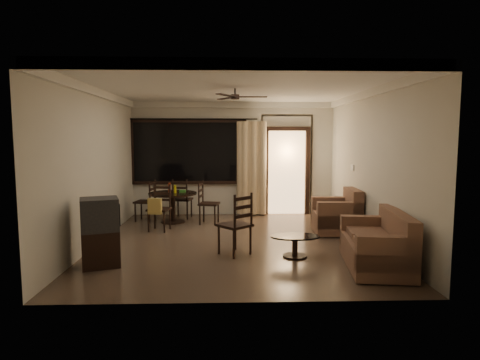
{
  "coord_description": "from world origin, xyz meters",
  "views": [
    {
      "loc": [
        -0.14,
        -7.26,
        1.92
      ],
      "look_at": [
        0.1,
        0.2,
        1.13
      ],
      "focal_mm": 30.0,
      "sensor_mm": 36.0,
      "label": 1
    }
  ],
  "objects_px": {
    "tv_cabinet": "(100,232)",
    "coffee_table": "(295,243)",
    "side_chair": "(235,236)",
    "sofa": "(379,246)",
    "dining_table": "(173,199)",
    "dining_chair_west": "(146,209)",
    "dining_chair_east": "(209,211)",
    "dining_chair_north": "(182,206)",
    "armchair": "(339,215)",
    "dining_chair_south": "(159,216)"
  },
  "relations": [
    {
      "from": "tv_cabinet",
      "to": "coffee_table",
      "type": "bearing_deg",
      "value": -12.96
    },
    {
      "from": "side_chair",
      "to": "sofa",
      "type": "bearing_deg",
      "value": 119.36
    },
    {
      "from": "dining_table",
      "to": "coffee_table",
      "type": "xyz_separation_m",
      "value": [
        2.33,
        -2.76,
        -0.31
      ]
    },
    {
      "from": "dining_table",
      "to": "dining_chair_west",
      "type": "xyz_separation_m",
      "value": [
        -0.65,
        0.17,
        -0.26
      ]
    },
    {
      "from": "dining_chair_east",
      "to": "dining_chair_west",
      "type": "bearing_deg",
      "value": 88.72
    },
    {
      "from": "tv_cabinet",
      "to": "coffee_table",
      "type": "distance_m",
      "value": 3.03
    },
    {
      "from": "dining_table",
      "to": "dining_chair_north",
      "type": "height_order",
      "value": "dining_chair_north"
    },
    {
      "from": "dining_chair_west",
      "to": "armchair",
      "type": "distance_m",
      "value": 4.35
    },
    {
      "from": "tv_cabinet",
      "to": "coffee_table",
      "type": "height_order",
      "value": "tv_cabinet"
    },
    {
      "from": "dining_table",
      "to": "tv_cabinet",
      "type": "distance_m",
      "value": 3.19
    },
    {
      "from": "dining_chair_north",
      "to": "coffee_table",
      "type": "relative_size",
      "value": 1.19
    },
    {
      "from": "side_chair",
      "to": "dining_chair_east",
      "type": "bearing_deg",
      "value": -118.45
    },
    {
      "from": "dining_chair_north",
      "to": "side_chair",
      "type": "height_order",
      "value": "side_chair"
    },
    {
      "from": "dining_chair_east",
      "to": "sofa",
      "type": "xyz_separation_m",
      "value": [
        2.67,
        -3.17,
        0.05
      ]
    },
    {
      "from": "side_chair",
      "to": "coffee_table",
      "type": "bearing_deg",
      "value": 128.59
    },
    {
      "from": "dining_table",
      "to": "dining_chair_west",
      "type": "relative_size",
      "value": 1.15
    },
    {
      "from": "coffee_table",
      "to": "dining_chair_south",
      "type": "bearing_deg",
      "value": 142.56
    },
    {
      "from": "dining_chair_north",
      "to": "sofa",
      "type": "xyz_separation_m",
      "value": [
        3.34,
        -3.82,
        0.05
      ]
    },
    {
      "from": "dining_chair_south",
      "to": "tv_cabinet",
      "type": "distance_m",
      "value": 2.34
    },
    {
      "from": "sofa",
      "to": "dining_chair_south",
      "type": "bearing_deg",
      "value": 153.57
    },
    {
      "from": "sofa",
      "to": "armchair",
      "type": "height_order",
      "value": "armchair"
    },
    {
      "from": "dining_chair_south",
      "to": "coffee_table",
      "type": "distance_m",
      "value": 3.16
    },
    {
      "from": "dining_chair_east",
      "to": "armchair",
      "type": "bearing_deg",
      "value": -98.84
    },
    {
      "from": "dining_chair_south",
      "to": "dining_table",
      "type": "bearing_deg",
      "value": 89.87
    },
    {
      "from": "dining_chair_east",
      "to": "coffee_table",
      "type": "xyz_separation_m",
      "value": [
        1.52,
        -2.59,
        -0.05
      ]
    },
    {
      "from": "coffee_table",
      "to": "armchair",
      "type": "bearing_deg",
      "value": 54.11
    },
    {
      "from": "sofa",
      "to": "dining_chair_north",
      "type": "bearing_deg",
      "value": 138.9
    },
    {
      "from": "dining_chair_east",
      "to": "dining_table",
      "type": "bearing_deg",
      "value": 89.91
    },
    {
      "from": "sofa",
      "to": "dining_chair_east",
      "type": "bearing_deg",
      "value": 137.99
    },
    {
      "from": "dining_chair_north",
      "to": "coffee_table",
      "type": "xyz_separation_m",
      "value": [
        2.18,
        -3.25,
        -0.05
      ]
    },
    {
      "from": "sofa",
      "to": "coffee_table",
      "type": "bearing_deg",
      "value": 161.46
    },
    {
      "from": "side_chair",
      "to": "armchair",
      "type": "bearing_deg",
      "value": 172.59
    },
    {
      "from": "dining_chair_west",
      "to": "side_chair",
      "type": "bearing_deg",
      "value": 47.89
    },
    {
      "from": "dining_chair_west",
      "to": "side_chair",
      "type": "distance_m",
      "value": 3.42
    },
    {
      "from": "dining_chair_south",
      "to": "tv_cabinet",
      "type": "relative_size",
      "value": 0.92
    },
    {
      "from": "tv_cabinet",
      "to": "armchair",
      "type": "bearing_deg",
      "value": 5.45
    },
    {
      "from": "dining_chair_west",
      "to": "dining_chair_north",
      "type": "height_order",
      "value": "same"
    },
    {
      "from": "tv_cabinet",
      "to": "side_chair",
      "type": "distance_m",
      "value": 2.11
    },
    {
      "from": "dining_chair_north",
      "to": "dining_table",
      "type": "bearing_deg",
      "value": 83.86
    },
    {
      "from": "dining_chair_east",
      "to": "armchair",
      "type": "xyz_separation_m",
      "value": [
        2.67,
        -1.0,
        0.08
      ]
    },
    {
      "from": "dining_chair_north",
      "to": "side_chair",
      "type": "xyz_separation_m",
      "value": [
        1.21,
        -3.08,
        0.02
      ]
    },
    {
      "from": "dining_chair_west",
      "to": "dining_chair_east",
      "type": "xyz_separation_m",
      "value": [
        1.47,
        -0.34,
        0.0
      ]
    },
    {
      "from": "dining_table",
      "to": "dining_chair_south",
      "type": "distance_m",
      "value": 0.89
    },
    {
      "from": "sofa",
      "to": "dining_chair_west",
      "type": "bearing_deg",
      "value": 147.6
    },
    {
      "from": "dining_chair_east",
      "to": "tv_cabinet",
      "type": "relative_size",
      "value": 0.92
    },
    {
      "from": "dining_chair_east",
      "to": "armchair",
      "type": "height_order",
      "value": "dining_chair_east"
    },
    {
      "from": "dining_chair_west",
      "to": "coffee_table",
      "type": "bearing_deg",
      "value": 57.19
    },
    {
      "from": "armchair",
      "to": "coffee_table",
      "type": "xyz_separation_m",
      "value": [
        -1.15,
        -1.6,
        -0.13
      ]
    },
    {
      "from": "dining_chair_west",
      "to": "dining_chair_south",
      "type": "xyz_separation_m",
      "value": [
        0.48,
        -1.01,
        0.02
      ]
    },
    {
      "from": "dining_chair_west",
      "to": "sofa",
      "type": "height_order",
      "value": "dining_chair_west"
    }
  ]
}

